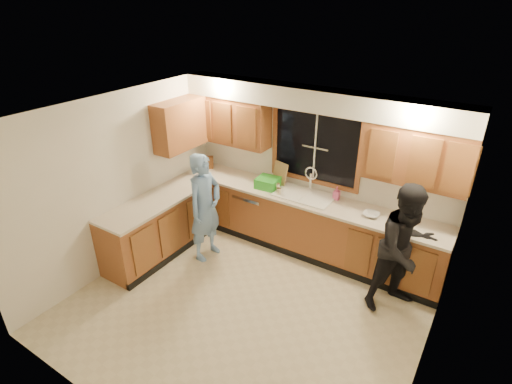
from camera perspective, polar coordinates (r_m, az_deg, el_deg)
floor at (r=5.37m, az=-1.61°, el=-16.10°), size 4.20×4.20×0.00m
ceiling at (r=4.11m, az=-2.05°, el=10.44°), size 4.20×4.20×0.00m
wall_back at (r=6.10m, az=8.31°, el=3.25°), size 4.20×0.00×4.20m
wall_left at (r=5.93m, az=-18.83°, el=1.31°), size 0.00×3.80×3.80m
wall_right at (r=4.03m, az=24.36°, el=-12.62°), size 0.00×3.80×3.80m
base_cabinets_back at (r=6.23m, az=6.64°, el=-4.53°), size 4.20×0.60×0.88m
base_cabinets_left at (r=6.29m, az=-13.58°, el=-4.82°), size 0.60×1.90×0.88m
countertop_back at (r=5.99m, az=6.81°, el=-0.83°), size 4.20×0.63×0.04m
countertop_left at (r=6.06m, az=-13.94°, el=-1.14°), size 0.63×1.90×0.04m
upper_cabinets_left at (r=6.45m, az=-3.69°, el=10.20°), size 1.35×0.33×0.75m
upper_cabinets_right at (r=5.36m, az=21.87°, el=4.83°), size 1.35×0.33×0.75m
upper_cabinets_return at (r=6.31m, az=-10.83°, el=9.42°), size 0.33×0.90×0.75m
soffit at (r=5.60m, az=8.27°, el=13.02°), size 4.20×0.35×0.30m
window_frame at (r=5.97m, az=8.49°, el=6.30°), size 1.44×0.03×1.14m
sink at (r=6.02m, az=6.87°, el=-1.05°), size 0.86×0.52×0.57m
dishwasher at (r=6.59m, az=-0.03°, el=-2.75°), size 0.60×0.56×0.82m
stove at (r=5.98m, az=-17.45°, el=-7.06°), size 0.58×0.75×0.90m
man at (r=5.88m, az=-7.28°, el=-2.20°), size 0.43×0.63×1.66m
woman at (r=5.22m, az=20.57°, el=-7.64°), size 1.02×1.05×1.70m
knife_block at (r=6.92m, az=-6.60°, el=4.23°), size 0.15×0.14×0.21m
cutting_board at (r=6.26m, az=3.44°, el=2.64°), size 0.29×0.17×0.36m
dish_crate at (r=6.20m, az=1.69°, el=1.34°), size 0.36×0.34×0.15m
soap_bottle at (r=5.94m, az=11.45°, el=-0.17°), size 0.09×0.10×0.20m
bowl at (r=5.64m, az=16.13°, el=-3.12°), size 0.22×0.22×0.05m
can_left at (r=6.08m, az=3.09°, el=0.66°), size 0.08×0.08×0.13m
can_right at (r=5.95m, az=3.27°, el=0.01°), size 0.08×0.08×0.12m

